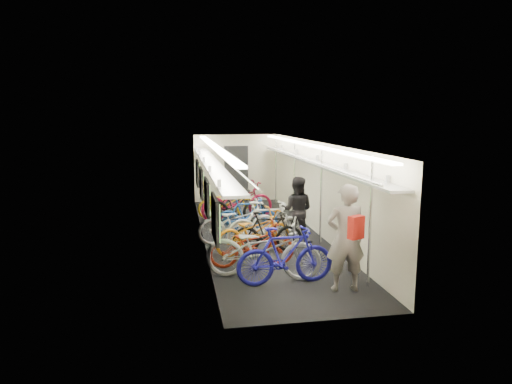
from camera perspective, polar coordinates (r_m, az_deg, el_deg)
name	(u,v)px	position (r m, az deg, el deg)	size (l,w,h in m)	color
train_car_shell	(243,169)	(12.15, -1.59, 2.85)	(10.00, 10.00, 10.00)	black
bicycle_0	(263,249)	(8.71, 0.85, -7.13)	(0.77, 2.20, 1.16)	#9F9EA2
bicycle_1	(285,255)	(8.44, 3.66, -7.92)	(0.51, 1.82, 1.09)	#1E1AA1
bicycle_2	(252,244)	(9.41, -0.51, -6.56)	(0.62, 1.78, 0.93)	maroon
bicycle_3	(268,232)	(10.31, 1.50, -5.04)	(0.45, 1.60, 0.96)	black
bicycle_4	(253,232)	(10.30, -0.32, -4.96)	(0.66, 1.89, 0.99)	orange
bicycle_5	(266,224)	(10.67, 1.26, -4.07)	(0.53, 1.87, 1.12)	silver
bicycle_6	(238,222)	(11.09, -2.27, -3.79)	(0.69, 1.97, 1.03)	#B5B4B9
bicycle_7	(247,215)	(11.97, -1.13, -2.92)	(0.46, 1.64, 0.98)	#184594
bicycle_8	(237,201)	(13.47, -2.36, -1.14)	(0.77, 2.20, 1.16)	maroon
bicycle_9	(236,206)	(13.08, -2.50, -1.75)	(0.48, 1.71, 1.03)	black
bicycle_10	(227,203)	(13.81, -3.63, -1.34)	(0.62, 1.78, 0.94)	gold
passenger_near	(346,238)	(8.18, 11.13, -5.64)	(0.70, 0.46, 1.92)	gray
passenger_mid	(297,210)	(11.05, 5.11, -2.28)	(0.79, 0.62, 1.64)	black
backpack	(356,227)	(7.62, 12.39, -4.34)	(0.26, 0.14, 0.38)	red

